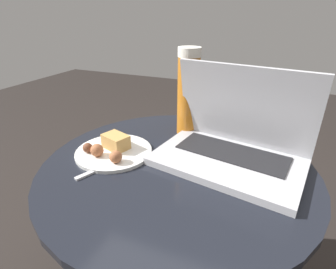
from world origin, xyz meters
TOP-DOWN VIEW (x-y plane):
  - table at (0.00, 0.00)m, footprint 0.68×0.68m
  - napkin at (-0.18, 0.00)m, footprint 0.16×0.12m
  - laptop at (0.12, 0.07)m, footprint 0.39×0.28m
  - beer_glass at (-0.04, 0.19)m, footprint 0.07×0.07m
  - snack_plate at (-0.18, -0.02)m, footprint 0.20×0.20m
  - fork at (-0.14, -0.05)m, footprint 0.09×0.19m

SIDE VIEW (x-z plane):
  - table at x=0.00m, z-range 0.12..0.67m
  - napkin at x=-0.18m, z-range 0.55..0.56m
  - fork at x=-0.14m, z-range 0.55..0.56m
  - snack_plate at x=-0.18m, z-range 0.54..0.59m
  - laptop at x=0.12m, z-range 0.48..0.72m
  - beer_glass at x=-0.04m, z-range 0.55..0.81m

